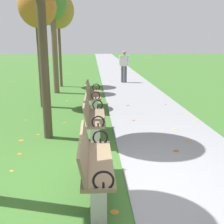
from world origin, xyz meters
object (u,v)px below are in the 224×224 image
(park_bench_3, at_px, (93,95))
(tree_5, at_px, (58,11))
(tree_3, at_px, (37,9))
(tree_4, at_px, (53,9))
(park_bench_2, at_px, (93,117))
(park_bench_1, at_px, (94,162))
(pedestrian_walking, at_px, (124,65))

(park_bench_3, distance_m, tree_5, 5.70)
(tree_3, xyz_separation_m, tree_4, (0.15, 2.53, 0.26))
(park_bench_2, xyz_separation_m, tree_5, (-1.49, 7.36, 2.96))
(park_bench_1, bearing_deg, tree_4, 100.55)
(tree_3, bearing_deg, pedestrian_walking, 57.31)
(tree_5, bearing_deg, pedestrian_walking, 17.25)
(tree_3, bearing_deg, park_bench_1, -73.48)
(park_bench_3, height_order, tree_4, tree_4)
(park_bench_3, relative_size, tree_5, 0.38)
(tree_4, distance_m, pedestrian_walking, 4.80)
(tree_5, bearing_deg, tree_4, -90.88)
(park_bench_1, relative_size, park_bench_3, 1.00)
(pedestrian_walking, bearing_deg, tree_5, -162.75)
(park_bench_3, height_order, tree_5, tree_5)
(park_bench_1, xyz_separation_m, park_bench_3, (0.00, 5.17, 0.00))
(tree_3, bearing_deg, tree_4, 86.67)
(park_bench_2, xyz_separation_m, pedestrian_walking, (1.66, 8.34, 0.44))
(park_bench_1, bearing_deg, tree_5, 98.65)
(park_bench_1, height_order, pedestrian_walking, pedestrian_walking)
(park_bench_3, bearing_deg, tree_4, 116.98)
(park_bench_1, relative_size, park_bench_2, 1.00)
(tree_3, distance_m, pedestrian_walking, 6.53)
(tree_4, distance_m, tree_5, 1.66)
(park_bench_2, bearing_deg, park_bench_3, 90.00)
(pedestrian_walking, bearing_deg, tree_3, -122.69)
(pedestrian_walking, bearing_deg, park_bench_2, -101.24)
(tree_4, bearing_deg, tree_5, 89.12)
(tree_3, bearing_deg, tree_5, 87.64)
(tree_4, bearing_deg, tree_3, -93.33)
(park_bench_3, relative_size, pedestrian_walking, 0.99)
(park_bench_2, height_order, tree_5, tree_5)
(park_bench_1, height_order, tree_4, tree_4)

